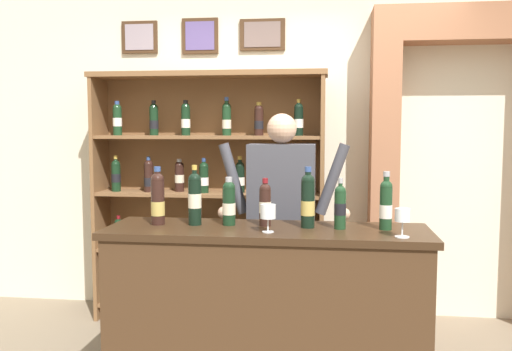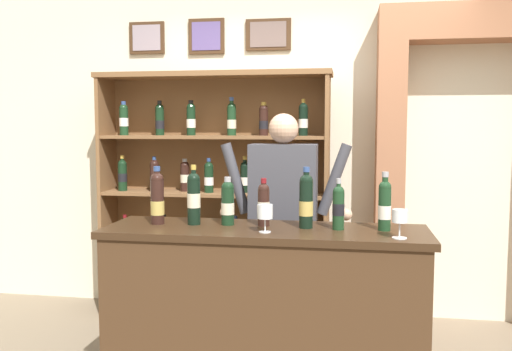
{
  "view_description": "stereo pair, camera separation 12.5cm",
  "coord_description": "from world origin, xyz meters",
  "px_view_note": "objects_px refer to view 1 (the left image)",
  "views": [
    {
      "loc": [
        0.25,
        -2.98,
        1.56
      ],
      "look_at": [
        -0.17,
        0.28,
        1.26
      ],
      "focal_mm": 38.5,
      "sensor_mm": 36.0,
      "label": 1
    },
    {
      "loc": [
        0.38,
        -2.97,
        1.56
      ],
      "look_at": [
        -0.17,
        0.28,
        1.26
      ],
      "focal_mm": 38.5,
      "sensor_mm": 36.0,
      "label": 2
    }
  ],
  "objects_px": {
    "tasting_bottle_rosso": "(229,202)",
    "wine_glass_center": "(403,217)",
    "tasting_bottle_super_tuscan": "(386,204)",
    "wine_glass_right": "(268,213)",
    "tasting_bottle_riserva": "(195,197)",
    "tasting_bottle_brunello": "(265,203)",
    "tasting_counter": "(266,315)",
    "shopkeeper": "(281,208)",
    "wine_shelf": "(210,191)",
    "tasting_bottle_bianco": "(340,206)",
    "tasting_bottle_prosecco": "(158,198)",
    "tasting_bottle_vin_santo": "(308,200)"
  },
  "relations": [
    {
      "from": "tasting_bottle_brunello",
      "to": "tasting_bottle_rosso",
      "type": "bearing_deg",
      "value": -179.82
    },
    {
      "from": "tasting_bottle_rosso",
      "to": "tasting_bottle_super_tuscan",
      "type": "distance_m",
      "value": 0.87
    },
    {
      "from": "tasting_counter",
      "to": "wine_glass_right",
      "type": "bearing_deg",
      "value": -80.34
    },
    {
      "from": "tasting_bottle_rosso",
      "to": "wine_glass_center",
      "type": "height_order",
      "value": "tasting_bottle_rosso"
    },
    {
      "from": "wine_glass_right",
      "to": "wine_glass_center",
      "type": "relative_size",
      "value": 1.01
    },
    {
      "from": "tasting_bottle_prosecco",
      "to": "wine_glass_center",
      "type": "distance_m",
      "value": 1.36
    },
    {
      "from": "tasting_bottle_rosso",
      "to": "tasting_bottle_super_tuscan",
      "type": "relative_size",
      "value": 0.86
    },
    {
      "from": "tasting_bottle_rosso",
      "to": "tasting_bottle_vin_santo",
      "type": "distance_m",
      "value": 0.45
    },
    {
      "from": "tasting_bottle_super_tuscan",
      "to": "wine_glass_right",
      "type": "relative_size",
      "value": 2.13
    },
    {
      "from": "shopkeeper",
      "to": "wine_glass_center",
      "type": "relative_size",
      "value": 11.03
    },
    {
      "from": "tasting_bottle_brunello",
      "to": "wine_glass_center",
      "type": "relative_size",
      "value": 1.83
    },
    {
      "from": "tasting_bottle_brunello",
      "to": "tasting_bottle_super_tuscan",
      "type": "relative_size",
      "value": 0.85
    },
    {
      "from": "shopkeeper",
      "to": "tasting_bottle_vin_santo",
      "type": "height_order",
      "value": "shopkeeper"
    },
    {
      "from": "tasting_bottle_bianco",
      "to": "wine_glass_center",
      "type": "relative_size",
      "value": 1.89
    },
    {
      "from": "tasting_bottle_riserva",
      "to": "wine_glass_center",
      "type": "bearing_deg",
      "value": -10.36
    },
    {
      "from": "tasting_bottle_riserva",
      "to": "wine_glass_right",
      "type": "xyz_separation_m",
      "value": [
        0.44,
        -0.16,
        -0.06
      ]
    },
    {
      "from": "tasting_bottle_brunello",
      "to": "tasting_bottle_super_tuscan",
      "type": "distance_m",
      "value": 0.67
    },
    {
      "from": "tasting_bottle_bianco",
      "to": "wine_glass_right",
      "type": "distance_m",
      "value": 0.41
    },
    {
      "from": "tasting_counter",
      "to": "wine_glass_right",
      "type": "relative_size",
      "value": 11.95
    },
    {
      "from": "wine_glass_center",
      "to": "tasting_bottle_prosecco",
      "type": "bearing_deg",
      "value": 171.84
    },
    {
      "from": "tasting_bottle_super_tuscan",
      "to": "wine_glass_center",
      "type": "distance_m",
      "value": 0.21
    },
    {
      "from": "wine_shelf",
      "to": "tasting_bottle_brunello",
      "type": "height_order",
      "value": "wine_shelf"
    },
    {
      "from": "tasting_bottle_brunello",
      "to": "tasting_bottle_bianco",
      "type": "bearing_deg",
      "value": -5.21
    },
    {
      "from": "tasting_bottle_riserva",
      "to": "tasting_bottle_super_tuscan",
      "type": "relative_size",
      "value": 1.08
    },
    {
      "from": "shopkeeper",
      "to": "wine_glass_right",
      "type": "xyz_separation_m",
      "value": [
        -0.01,
        -0.72,
        0.08
      ]
    },
    {
      "from": "tasting_bottle_prosecco",
      "to": "wine_glass_center",
      "type": "xyz_separation_m",
      "value": [
        1.34,
        -0.19,
        -0.05
      ]
    },
    {
      "from": "tasting_bottle_brunello",
      "to": "tasting_counter",
      "type": "bearing_deg",
      "value": -76.44
    },
    {
      "from": "tasting_bottle_brunello",
      "to": "tasting_bottle_bianco",
      "type": "xyz_separation_m",
      "value": [
        0.42,
        -0.04,
        -0.0
      ]
    },
    {
      "from": "tasting_counter",
      "to": "tasting_bottle_vin_santo",
      "type": "xyz_separation_m",
      "value": [
        0.22,
        0.05,
        0.65
      ]
    },
    {
      "from": "tasting_counter",
      "to": "shopkeeper",
      "type": "distance_m",
      "value": 0.8
    },
    {
      "from": "wine_glass_center",
      "to": "shopkeeper",
      "type": "bearing_deg",
      "value": 131.74
    },
    {
      "from": "wine_shelf",
      "to": "tasting_bottle_riserva",
      "type": "height_order",
      "value": "wine_shelf"
    },
    {
      "from": "wine_shelf",
      "to": "tasting_bottle_bianco",
      "type": "bearing_deg",
      "value": -51.08
    },
    {
      "from": "tasting_bottle_rosso",
      "to": "tasting_bottle_brunello",
      "type": "bearing_deg",
      "value": 0.18
    },
    {
      "from": "tasting_bottle_super_tuscan",
      "to": "wine_glass_right",
      "type": "xyz_separation_m",
      "value": [
        -0.63,
        -0.16,
        -0.04
      ]
    },
    {
      "from": "tasting_bottle_brunello",
      "to": "wine_glass_center",
      "type": "bearing_deg",
      "value": -17.33
    },
    {
      "from": "tasting_bottle_super_tuscan",
      "to": "tasting_bottle_bianco",
      "type": "bearing_deg",
      "value": -177.03
    },
    {
      "from": "tasting_bottle_bianco",
      "to": "tasting_bottle_riserva",
      "type": "bearing_deg",
      "value": 178.77
    },
    {
      "from": "tasting_bottle_rosso",
      "to": "tasting_bottle_brunello",
      "type": "distance_m",
      "value": 0.21
    },
    {
      "from": "tasting_bottle_riserva",
      "to": "tasting_bottle_brunello",
      "type": "height_order",
      "value": "tasting_bottle_riserva"
    },
    {
      "from": "wine_glass_center",
      "to": "tasting_counter",
      "type": "bearing_deg",
      "value": 167.36
    },
    {
      "from": "tasting_bottle_rosso",
      "to": "wine_glass_right",
      "type": "relative_size",
      "value": 1.84
    },
    {
      "from": "tasting_bottle_super_tuscan",
      "to": "wine_glass_center",
      "type": "xyz_separation_m",
      "value": [
        0.06,
        -0.2,
        -0.04
      ]
    },
    {
      "from": "tasting_counter",
      "to": "tasting_bottle_brunello",
      "type": "xyz_separation_m",
      "value": [
        -0.02,
        0.07,
        0.62
      ]
    },
    {
      "from": "tasting_bottle_riserva",
      "to": "wine_glass_center",
      "type": "relative_size",
      "value": 2.32
    },
    {
      "from": "tasting_bottle_riserva",
      "to": "tasting_bottle_bianco",
      "type": "relative_size",
      "value": 1.22
    },
    {
      "from": "shopkeeper",
      "to": "tasting_bottle_super_tuscan",
      "type": "relative_size",
      "value": 5.12
    },
    {
      "from": "tasting_bottle_rosso",
      "to": "wine_glass_right",
      "type": "bearing_deg",
      "value": -37.05
    },
    {
      "from": "tasting_bottle_prosecco",
      "to": "wine_glass_center",
      "type": "relative_size",
      "value": 2.25
    },
    {
      "from": "tasting_bottle_vin_santo",
      "to": "wine_glass_right",
      "type": "distance_m",
      "value": 0.27
    }
  ]
}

